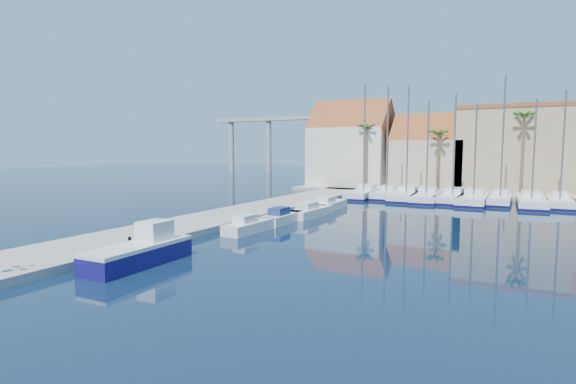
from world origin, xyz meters
name	(u,v)px	position (x,y,z in m)	size (l,w,h in m)	color
ground	(228,262)	(0.00, 0.00, 0.00)	(260.00, 260.00, 0.00)	black
quay_west	(235,215)	(-9.00, 13.50, 0.25)	(6.00, 77.00, 0.50)	gray
shore_north	(489,192)	(10.00, 48.00, 0.25)	(54.00, 16.00, 0.50)	gray
bollard	(130,241)	(-6.60, -1.10, 0.75)	(0.20, 0.20, 0.50)	black
fishing_boat	(141,251)	(-3.93, -2.74, 0.75)	(2.34, 6.53, 2.26)	navy
motorboat_west_0	(249,226)	(-3.89, 8.02, 0.51)	(1.84, 5.07, 1.40)	white
motorboat_west_1	(282,217)	(-3.74, 12.97, 0.51)	(1.78, 5.37, 1.40)	white
motorboat_west_2	(310,211)	(-3.19, 17.38, 0.51)	(2.26, 6.18, 1.40)	white
motorboat_west_3	(328,205)	(-3.64, 22.76, 0.51)	(2.12, 6.29, 1.40)	white
sailboat_0	(365,193)	(-4.00, 35.79, 0.60)	(3.34, 10.59, 14.42)	white
sailboat_1	(387,193)	(-1.20, 36.41, 0.63)	(2.88, 9.24, 14.29)	white
sailboat_2	(407,195)	(1.43, 36.16, 0.58)	(3.63, 11.39, 14.02)	white
sailboat_3	(427,196)	(3.93, 35.71, 0.57)	(3.77, 11.04, 11.95)	white
sailboat_4	(454,197)	(6.96, 36.28, 0.58)	(3.40, 10.62, 12.76)	white
sailboat_5	(474,198)	(9.27, 35.90, 0.56)	(3.18, 11.46, 11.50)	white
sailboat_6	(500,198)	(12.04, 36.43, 0.64)	(2.36, 8.87, 14.47)	white
sailboat_7	(531,201)	(15.17, 35.84, 0.57)	(3.34, 10.86, 11.68)	white
sailboat_8	(559,201)	(17.90, 36.72, 0.60)	(2.46, 9.05, 12.51)	white
building_0	(352,147)	(-10.00, 47.00, 6.52)	(12.30, 9.00, 13.50)	beige
building_1	(430,156)	(2.00, 47.00, 5.30)	(10.30, 8.00, 11.00)	tan
building_2	(515,149)	(13.00, 48.00, 6.26)	(14.20, 10.20, 11.50)	tan
palm_0	(366,129)	(-6.00, 42.00, 9.08)	(2.60, 2.60, 10.15)	brown
palm_1	(439,135)	(4.00, 42.00, 8.14)	(2.60, 2.60, 9.15)	brown
palm_2	(524,118)	(14.00, 42.00, 10.02)	(2.60, 2.60, 11.15)	brown
viaduct	(292,133)	(-39.07, 82.00, 10.25)	(48.00, 2.20, 14.45)	#9E9E99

